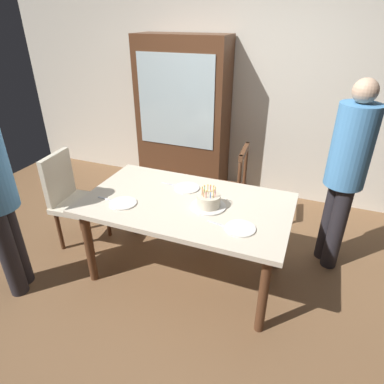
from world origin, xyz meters
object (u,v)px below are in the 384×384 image
(dining_table, at_px, (186,211))
(plate_near_guest, at_px, (240,228))
(chair_upholstered, at_px, (71,196))
(chair_spindle_back, at_px, (225,191))
(person_guest, at_px, (346,169))
(china_cabinet, at_px, (183,118))
(plate_near_celebrant, at_px, (123,203))
(birthday_cake, at_px, (208,202))
(plate_far_side, at_px, (187,188))

(dining_table, bearing_deg, plate_near_guest, -23.29)
(dining_table, distance_m, chair_upholstered, 1.24)
(chair_upholstered, bearing_deg, chair_spindle_back, 29.96)
(person_guest, relative_size, china_cabinet, 0.89)
(plate_near_celebrant, bearing_deg, person_guest, 27.68)
(dining_table, relative_size, plate_near_celebrant, 7.63)
(birthday_cake, distance_m, plate_near_guest, 0.37)
(chair_upholstered, relative_size, china_cabinet, 0.50)
(plate_near_guest, bearing_deg, china_cabinet, 123.71)
(plate_near_celebrant, xyz_separation_m, plate_far_side, (0.38, 0.43, 0.00))
(dining_table, distance_m, plate_far_side, 0.25)
(dining_table, height_order, birthday_cake, birthday_cake)
(dining_table, distance_m, chair_spindle_back, 0.83)
(plate_near_celebrant, relative_size, chair_spindle_back, 0.23)
(chair_upholstered, bearing_deg, person_guest, 14.10)
(dining_table, height_order, plate_far_side, plate_far_side)
(birthday_cake, distance_m, chair_upholstered, 1.45)
(chair_upholstered, bearing_deg, plate_near_guest, -8.34)
(chair_upholstered, bearing_deg, birthday_cake, -1.93)
(birthday_cake, bearing_deg, person_guest, 33.63)
(chair_spindle_back, relative_size, person_guest, 0.56)
(person_guest, bearing_deg, chair_upholstered, -165.90)
(plate_near_guest, bearing_deg, dining_table, 156.71)
(birthday_cake, height_order, chair_spindle_back, chair_spindle_back)
(dining_table, relative_size, china_cabinet, 0.88)
(plate_far_side, relative_size, person_guest, 0.13)
(chair_upholstered, xyz_separation_m, china_cabinet, (0.55, 1.52, 0.42))
(chair_upholstered, bearing_deg, china_cabinet, 70.17)
(birthday_cake, relative_size, chair_upholstered, 0.29)
(birthday_cake, bearing_deg, chair_spindle_back, 96.42)
(dining_table, xyz_separation_m, china_cabinet, (-0.68, 1.56, 0.29))
(plate_near_celebrant, distance_m, china_cabinet, 1.80)
(person_guest, distance_m, china_cabinet, 2.07)
(plate_far_side, bearing_deg, dining_table, -68.84)
(birthday_cake, xyz_separation_m, plate_far_side, (-0.28, 0.23, -0.04))
(plate_near_celebrant, bearing_deg, plate_near_guest, 0.00)
(chair_spindle_back, distance_m, person_guest, 1.19)
(plate_far_side, bearing_deg, chair_upholstered, -171.07)
(birthday_cake, height_order, plate_far_side, birthday_cake)
(china_cabinet, bearing_deg, plate_near_guest, -56.29)
(birthday_cake, relative_size, plate_far_side, 1.27)
(dining_table, bearing_deg, chair_upholstered, 178.27)
(chair_spindle_back, bearing_deg, china_cabinet, 136.04)
(plate_far_side, bearing_deg, plate_near_guest, -36.43)
(china_cabinet, bearing_deg, birthday_cake, -60.89)
(china_cabinet, bearing_deg, chair_spindle_back, -43.96)
(dining_table, height_order, person_guest, person_guest)
(plate_far_side, height_order, chair_spindle_back, chair_spindle_back)
(plate_near_celebrant, distance_m, plate_far_side, 0.58)
(dining_table, relative_size, person_guest, 1.00)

